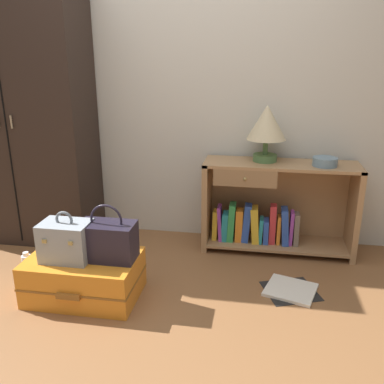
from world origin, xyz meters
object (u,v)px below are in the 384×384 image
at_px(suitcase_large, 84,277).
at_px(train_case, 66,241).
at_px(table_lamp, 267,125).
at_px(open_book_on_floor, 291,290).
at_px(wardrobe, 23,117).
at_px(bowl, 325,162).
at_px(handbag, 108,240).
at_px(bookshelf, 271,209).
at_px(bottle, 28,268).

distance_m(suitcase_large, train_case, 0.26).
distance_m(table_lamp, open_book_on_floor, 1.14).
height_order(wardrobe, bowl, wardrobe).
bearing_deg(open_book_on_floor, table_lamp, 107.70).
bearing_deg(table_lamp, bowl, -9.52).
bearing_deg(suitcase_large, handbag, 6.27).
bearing_deg(wardrobe, bowl, 0.49).
relative_size(bookshelf, train_case, 3.64).
xyz_separation_m(bowl, train_case, (-1.54, -0.84, -0.33)).
height_order(suitcase_large, open_book_on_floor, suitcase_large).
bearing_deg(handbag, open_book_on_floor, 12.55).
height_order(train_case, open_book_on_floor, train_case).
distance_m(wardrobe, bottle, 1.16).
distance_m(bookshelf, open_book_on_floor, 0.69).
relative_size(bookshelf, suitcase_large, 1.66).
distance_m(handbag, open_book_on_floor, 1.18).
bearing_deg(bowl, open_book_on_floor, -110.85).
xyz_separation_m(bowl, bottle, (-1.89, -0.72, -0.61)).
height_order(suitcase_large, train_case, train_case).
bearing_deg(handbag, suitcase_large, -173.73).
relative_size(wardrobe, bottle, 9.09).
distance_m(suitcase_large, bottle, 0.44).
bearing_deg(wardrobe, bottle, -64.99).
xyz_separation_m(bookshelf, suitcase_large, (-1.12, -0.86, -0.19)).
bearing_deg(bookshelf, bowl, -7.44).
distance_m(suitcase_large, open_book_on_floor, 1.28).
bearing_deg(bowl, bookshelf, 172.56).
bearing_deg(handbag, wardrobe, 139.71).
relative_size(table_lamp, bottle, 1.90).
relative_size(bowl, bottle, 0.80).
height_order(wardrobe, bookshelf, wardrobe).
relative_size(wardrobe, table_lamp, 4.79).
bearing_deg(table_lamp, handbag, -135.78).
height_order(bookshelf, bottle, bookshelf).
relative_size(bookshelf, bottle, 5.19).
bearing_deg(bottle, suitcase_large, -12.08).
height_order(bookshelf, table_lamp, table_lamp).
bearing_deg(handbag, bottle, 172.77).
relative_size(table_lamp, suitcase_large, 0.61).
bearing_deg(suitcase_large, open_book_on_floor, 11.77).
height_order(bookshelf, train_case, bookshelf).
distance_m(bowl, train_case, 1.78).
relative_size(table_lamp, train_case, 1.33).
relative_size(bookshelf, handbag, 3.22).
bearing_deg(bowl, train_case, -151.23).
xyz_separation_m(table_lamp, train_case, (-1.13, -0.91, -0.56)).
bearing_deg(bookshelf, suitcase_large, -142.42).
height_order(bookshelf, open_book_on_floor, bookshelf).
bearing_deg(suitcase_large, bottle, 167.92).
distance_m(bookshelf, bowl, 0.52).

